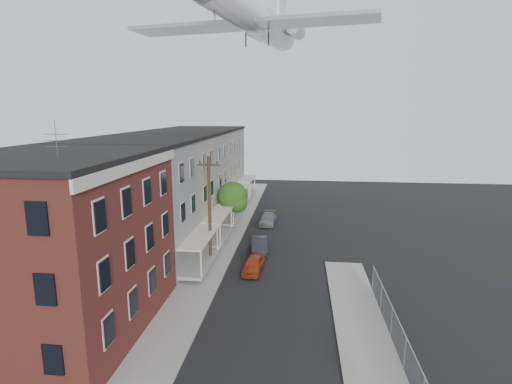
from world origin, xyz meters
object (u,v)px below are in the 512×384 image
street_tree (234,198)px  car_mid (259,245)px  airplane (256,18)px  utility_pole (210,209)px  car_near (253,265)px  car_far (268,219)px

street_tree → car_mid: size_ratio=1.29×
car_mid → airplane: bearing=92.1°
utility_pole → car_near: 5.77m
street_tree → airplane: (2.48, -0.78, 17.81)m
car_mid → airplane: airplane is taller
utility_pole → car_mid: (3.80, 2.98, -4.01)m
street_tree → car_near: street_tree is taller
street_tree → car_near: (3.47, -11.44, -2.84)m
car_near → airplane: bearing=99.5°
utility_pole → car_far: size_ratio=2.18×
utility_pole → car_near: bearing=-21.8°
car_far → airplane: (-1.00, -3.17, 20.66)m
street_tree → car_mid: 8.25m
utility_pole → car_far: 13.51m
car_mid → street_tree: bearing=109.5°
utility_pole → car_near: utility_pole is taller
utility_pole → car_near: (3.80, -1.52, -4.06)m
utility_pole → car_mid: bearing=38.1°
street_tree → utility_pole: bearing=-91.9°
street_tree → airplane: size_ratio=0.20×
car_near → car_far: car_near is taller
car_near → car_mid: 4.50m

